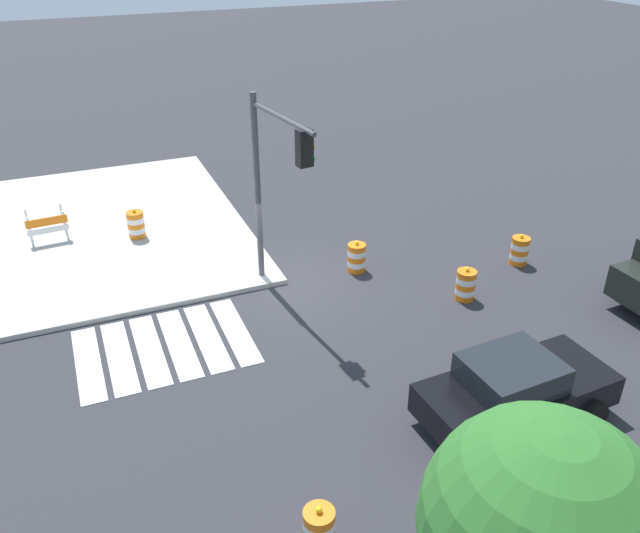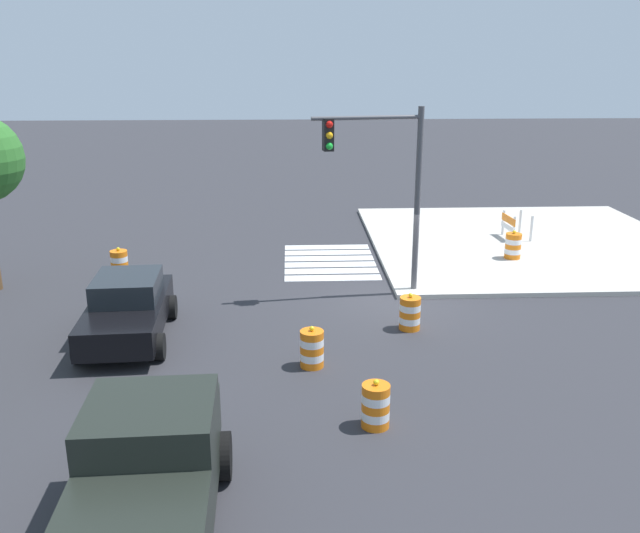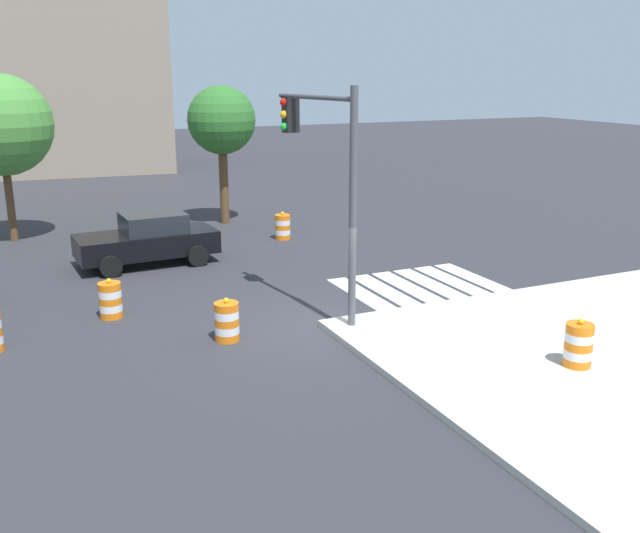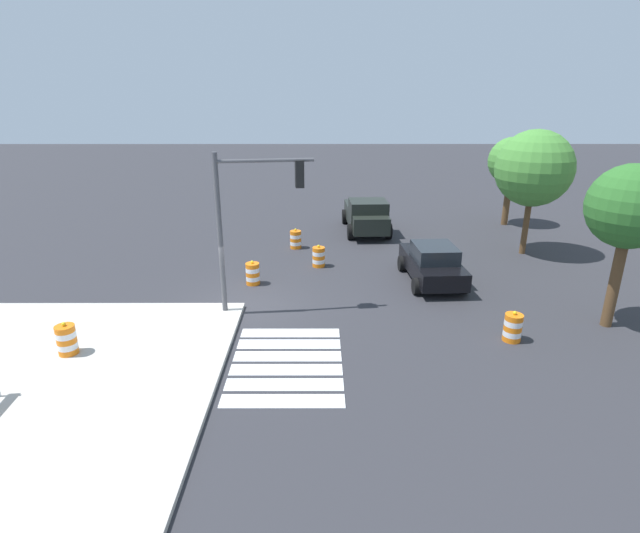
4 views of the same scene
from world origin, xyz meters
name	(u,v)px [view 1 (image 1 of 4)]	position (x,y,z in m)	size (l,w,h in m)	color
ground_plane	(287,284)	(0.00, 0.00, 0.00)	(120.00, 120.00, 0.00)	#2D2D33
sidewalk_corner	(63,234)	(6.00, -6.00, 0.07)	(12.00, 12.00, 0.15)	#BCB7AD
crosswalk_stripes	(165,347)	(4.00, 1.80, 0.01)	(4.35, 3.20, 0.02)	silver
sports_car	(515,390)	(-2.53, 7.40, 0.81)	(4.39, 2.32, 1.63)	black
traffic_barrel_near_corner	(466,285)	(-4.43, 2.72, 0.45)	(0.56, 0.56, 1.02)	orange
traffic_barrel_crosswalk_end	(319,530)	(2.61, 8.84, 0.45)	(0.56, 0.56, 1.02)	orange
traffic_barrel_median_near	(357,257)	(-2.27, 0.02, 0.45)	(0.56, 0.56, 1.02)	orange
traffic_barrel_median_far	(519,251)	(-7.20, 1.56, 0.45)	(0.56, 0.56, 1.02)	orange
traffic_barrel_on_sidewalk	(136,224)	(3.67, -4.67, 0.60)	(0.56, 0.56, 1.02)	orange
construction_barricade	(47,225)	(6.41, -5.51, 0.72)	(1.30, 0.86, 1.00)	silver
traffic_light_pole	(275,168)	(0.42, 0.52, 3.91)	(0.78, 3.26, 5.50)	#4C4C51
street_tree_streetside_far	(541,531)	(1.54, 12.44, 4.04)	(2.66, 2.66, 5.42)	brown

